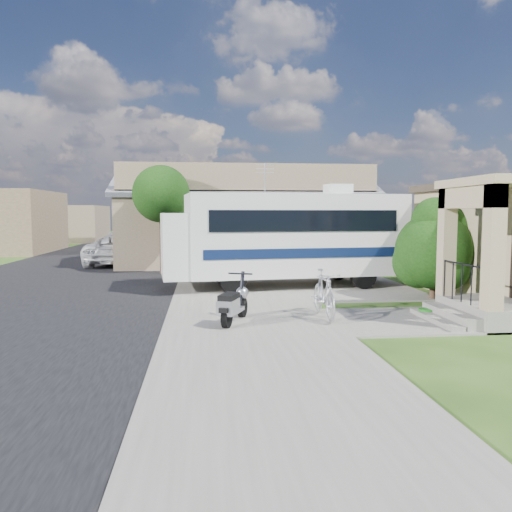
{
  "coord_description": "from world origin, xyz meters",
  "views": [
    {
      "loc": [
        -2.09,
        -12.31,
        2.6
      ],
      "look_at": [
        -0.5,
        2.5,
        1.3
      ],
      "focal_mm": 35.0,
      "sensor_mm": 36.0,
      "label": 1
    }
  ],
  "objects": [
    {
      "name": "bicycle",
      "position": [
        0.82,
        -0.6,
        0.58
      ],
      "size": [
        0.57,
        1.93,
        1.16
      ],
      "primitive_type": "imported",
      "rotation": [
        0.0,
        0.0,
        0.01
      ],
      "color": "#ADADB5",
      "rests_on": "ground"
    },
    {
      "name": "scooter",
      "position": [
        -1.4,
        -1.03,
        0.5
      ],
      "size": [
        0.9,
        1.65,
        1.12
      ],
      "rotation": [
        0.0,
        0.0,
        -0.37
      ],
      "color": "black",
      "rests_on": "ground"
    },
    {
      "name": "ground",
      "position": [
        0.0,
        0.0,
        0.0
      ],
      "size": [
        120.0,
        120.0,
        0.0
      ],
      "primitive_type": "plane",
      "color": "#1F3D10"
    },
    {
      "name": "street_tree_c",
      "position": [
        -3.7,
        28.05,
        3.1
      ],
      "size": [
        2.44,
        2.4,
        4.42
      ],
      "color": "black",
      "rests_on": "ground"
    },
    {
      "name": "street_slab",
      "position": [
        -7.5,
        10.0,
        0.01
      ],
      "size": [
        9.0,
        80.0,
        0.02
      ],
      "primitive_type": "cube",
      "color": "black",
      "rests_on": "ground"
    },
    {
      "name": "walk_slab",
      "position": [
        3.0,
        -1.0,
        0.03
      ],
      "size": [
        4.0,
        3.0,
        0.05
      ],
      "primitive_type": "cube",
      "color": "#67645D",
      "rests_on": "ground"
    },
    {
      "name": "distant_bldg_near",
      "position": [
        -15.0,
        34.0,
        1.6
      ],
      "size": [
        8.0,
        7.0,
        3.2
      ],
      "primitive_type": "cube",
      "color": "brown",
      "rests_on": "ground"
    },
    {
      "name": "street_tree_a",
      "position": [
        -3.7,
        9.05,
        3.25
      ],
      "size": [
        2.44,
        2.4,
        4.58
      ],
      "color": "black",
      "rests_on": "ground"
    },
    {
      "name": "garden_hose",
      "position": [
        3.45,
        -0.59,
        0.09
      ],
      "size": [
        0.41,
        0.41,
        0.18
      ],
      "primitive_type": "cylinder",
      "color": "#176A15",
      "rests_on": "ground"
    },
    {
      "name": "van",
      "position": [
        -6.49,
        19.76,
        0.94
      ],
      "size": [
        3.69,
        6.81,
        1.88
      ],
      "primitive_type": "imported",
      "rotation": [
        0.0,
        0.0,
        -0.17
      ],
      "color": "silver",
      "rests_on": "ground"
    },
    {
      "name": "sidewalk_slab",
      "position": [
        -1.0,
        10.0,
        0.03
      ],
      "size": [
        4.0,
        80.0,
        0.06
      ],
      "primitive_type": "cube",
      "color": "#67645D",
      "rests_on": "ground"
    },
    {
      "name": "driveway_slab",
      "position": [
        1.5,
        4.5,
        0.03
      ],
      "size": [
        7.0,
        6.0,
        0.05
      ],
      "primitive_type": "cube",
      "color": "#67645D",
      "rests_on": "ground"
    },
    {
      "name": "pickup_truck",
      "position": [
        -6.08,
        13.17,
        0.76
      ],
      "size": [
        3.19,
        5.72,
        1.51
      ],
      "primitive_type": "imported",
      "rotation": [
        0.0,
        0.0,
        3.01
      ],
      "color": "silver",
      "rests_on": "ground"
    },
    {
      "name": "warehouse",
      "position": [
        0.0,
        13.97,
        1.99
      ],
      "size": [
        12.5,
        8.4,
        5.04
      ],
      "color": "brown",
      "rests_on": "ground"
    },
    {
      "name": "shrub",
      "position": [
        4.77,
        1.8,
        1.56
      ],
      "size": [
        2.49,
        2.37,
        3.05
      ],
      "color": "black",
      "rests_on": "ground"
    },
    {
      "name": "motorhome",
      "position": [
        0.77,
        4.69,
        1.81
      ],
      "size": [
        8.45,
        3.44,
        4.22
      ],
      "rotation": [
        0.0,
        0.0,
        0.11
      ],
      "color": "silver",
      "rests_on": "ground"
    },
    {
      "name": "street_tree_b",
      "position": [
        -3.7,
        19.05,
        3.39
      ],
      "size": [
        2.44,
        2.4,
        4.73
      ],
      "color": "black",
      "rests_on": "ground"
    }
  ]
}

